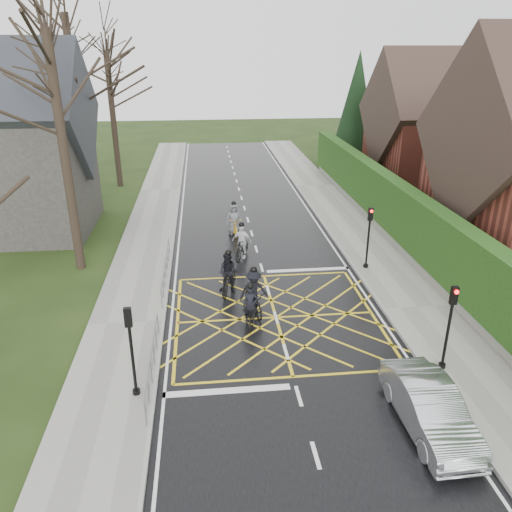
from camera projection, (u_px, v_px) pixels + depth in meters
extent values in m
plane|color=black|center=(276.00, 318.00, 20.40)|extent=(120.00, 120.00, 0.00)
cube|color=black|center=(276.00, 317.00, 20.40)|extent=(9.00, 80.00, 0.01)
cube|color=gray|center=(417.00, 308.00, 20.97)|extent=(3.00, 80.00, 0.15)
cube|color=gray|center=(126.00, 324.00, 19.78)|extent=(3.00, 80.00, 0.15)
cube|color=slate|center=(404.00, 248.00, 26.53)|extent=(0.50, 38.00, 0.70)
cube|color=black|center=(408.00, 216.00, 25.85)|extent=(0.90, 38.00, 2.80)
cube|color=maroon|center=(437.00, 151.00, 37.19)|extent=(9.00, 8.00, 6.00)
cube|color=#32241E|center=(443.00, 111.00, 36.06)|extent=(9.80, 8.80, 8.80)
cube|color=maroon|center=(485.00, 73.00, 35.31)|extent=(0.70, 0.70, 1.60)
cylinder|color=black|center=(352.00, 162.00, 45.05)|extent=(0.50, 0.50, 1.20)
cone|color=black|center=(356.00, 111.00, 43.34)|extent=(4.60, 4.60, 10.00)
cube|color=#2D2B28|center=(15.00, 173.00, 28.70)|extent=(8.00, 7.00, 7.00)
cube|color=#26282D|center=(3.00, 112.00, 27.38)|extent=(8.80, 7.80, 7.80)
cylinder|color=black|center=(65.00, 158.00, 22.87)|extent=(0.44, 0.44, 11.00)
cylinder|color=black|center=(79.00, 123.00, 29.91)|extent=(0.44, 0.44, 12.00)
cylinder|color=black|center=(113.00, 121.00, 37.69)|extent=(0.44, 0.44, 10.00)
cylinder|color=slate|center=(152.00, 352.00, 16.35)|extent=(0.05, 5.00, 0.05)
cylinder|color=slate|center=(153.00, 363.00, 16.52)|extent=(0.04, 5.00, 0.04)
cylinder|color=slate|center=(146.00, 416.00, 14.25)|extent=(0.04, 0.04, 1.00)
cylinder|color=slate|center=(158.00, 326.00, 18.83)|extent=(0.04, 0.04, 1.00)
cylinder|color=slate|center=(165.00, 261.00, 23.22)|extent=(0.05, 6.00, 0.05)
cylinder|color=slate|center=(166.00, 270.00, 23.39)|extent=(0.04, 6.00, 0.04)
cylinder|color=slate|center=(162.00, 301.00, 20.67)|extent=(0.04, 0.04, 1.00)
cylinder|color=slate|center=(169.00, 247.00, 26.16)|extent=(0.04, 0.04, 1.00)
cylinder|color=black|center=(368.00, 242.00, 24.17)|extent=(0.10, 0.10, 3.00)
cylinder|color=black|center=(366.00, 267.00, 24.70)|extent=(0.24, 0.24, 0.30)
cube|color=black|center=(371.00, 214.00, 23.63)|extent=(0.22, 0.16, 0.62)
sphere|color=#FF0C0C|center=(372.00, 211.00, 23.45)|extent=(0.14, 0.14, 0.14)
cylinder|color=black|center=(448.00, 333.00, 16.48)|extent=(0.10, 0.10, 3.00)
cylinder|color=black|center=(442.00, 367.00, 17.00)|extent=(0.24, 0.24, 0.30)
cube|color=black|center=(454.00, 295.00, 15.93)|extent=(0.22, 0.16, 0.62)
sphere|color=#FF0C0C|center=(457.00, 292.00, 15.75)|extent=(0.14, 0.14, 0.14)
cylinder|color=black|center=(133.00, 357.00, 15.19)|extent=(0.10, 0.10, 3.00)
cylinder|color=black|center=(137.00, 393.00, 15.72)|extent=(0.24, 0.24, 0.30)
cube|color=black|center=(128.00, 317.00, 14.65)|extent=(0.22, 0.16, 0.62)
sphere|color=#FF0C0C|center=(128.00, 310.00, 14.69)|extent=(0.14, 0.14, 0.14)
imported|color=black|center=(251.00, 314.00, 19.73)|extent=(0.83, 1.88, 0.96)
imported|color=black|center=(250.00, 305.00, 19.70)|extent=(0.63, 0.45, 1.63)
sphere|color=black|center=(250.00, 286.00, 19.37)|extent=(0.26, 0.26, 0.26)
imported|color=black|center=(229.00, 280.00, 22.26)|extent=(1.24, 2.11, 1.22)
imported|color=black|center=(229.00, 273.00, 22.22)|extent=(1.10, 0.98, 1.87)
sphere|color=black|center=(228.00, 253.00, 21.85)|extent=(0.29, 0.29, 0.29)
imported|color=black|center=(254.00, 300.00, 20.64)|extent=(1.16, 2.20, 1.10)
imported|color=black|center=(254.00, 291.00, 20.58)|extent=(1.33, 0.94, 1.86)
sphere|color=black|center=(254.00, 270.00, 20.21)|extent=(0.29, 0.29, 0.29)
imported|color=black|center=(242.00, 248.00, 25.89)|extent=(1.27, 2.02, 1.18)
imported|color=silver|center=(242.00, 241.00, 25.86)|extent=(1.14, 0.82, 1.80)
sphere|color=black|center=(241.00, 225.00, 25.50)|extent=(0.28, 0.28, 0.28)
imported|color=#C69018|center=(234.00, 225.00, 29.25)|extent=(0.91, 2.11, 1.08)
imported|color=#55575C|center=(234.00, 219.00, 29.19)|extent=(0.95, 0.66, 1.83)
sphere|color=black|center=(234.00, 203.00, 28.83)|extent=(0.29, 0.29, 0.29)
imported|color=#B2B4B9|center=(429.00, 408.00, 14.27)|extent=(1.58, 4.27, 1.39)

